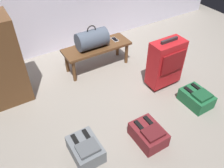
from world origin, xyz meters
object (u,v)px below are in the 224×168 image
Objects in this scene: suitcase_upright_red at (166,63)px; backpack_green at (196,98)px; backpack_grey at (86,149)px; backpack_maroon at (148,134)px; bench at (97,49)px; duffel_bag_slate at (92,39)px; cell_phone at (115,39)px.

backpack_green is at bearing -77.91° from suitcase_upright_red.
backpack_maroon is at bearing -15.40° from backpack_grey.
suitcase_upright_red is at bearing 18.29° from backpack_grey.
bench is 2.63× the size of backpack_green.
duffel_bag_slate is 1.60m from backpack_green.
cell_phone is 1.61m from backpack_maroon.
backpack_maroon is (-0.87, -0.13, 0.00)m from backpack_green.
bench is at bearing 83.05° from backpack_maroon.
suitcase_upright_red is at bearing -55.45° from bench.
backpack_green is (0.37, -1.37, -0.28)m from cell_phone.
bench is 0.32m from cell_phone.
duffel_bag_slate is at bearing -180.00° from bench.
backpack_grey is at bearing 164.60° from backpack_maroon.
backpack_grey is at bearing -122.80° from bench.
backpack_maroon is at bearing -108.31° from cell_phone.
backpack_grey is at bearing 178.20° from backpack_green.
backpack_grey is at bearing -120.58° from duffel_bag_slate.
backpack_green is 0.88m from backpack_maroon.
suitcase_upright_red is at bearing -73.17° from cell_phone.
duffel_bag_slate is at bearing 59.42° from backpack_grey.
duffel_bag_slate reaches higher than backpack_grey.
backpack_green is at bearing -60.78° from duffel_bag_slate.
bench is 0.20m from duffel_bag_slate.
cell_phone is 1.78m from backpack_grey.
backpack_maroon is at bearing -94.28° from duffel_bag_slate.
suitcase_upright_red reaches higher than cell_phone.
backpack_green and backpack_grey have the same top height.
duffel_bag_slate is 1.57m from backpack_grey.
cell_phone is 0.38× the size of backpack_grey.
suitcase_upright_red is at bearing 102.09° from backpack_green.
cell_phone is at bearing 48.83° from backpack_grey.
suitcase_upright_red is (0.58, -0.84, 0.05)m from bench.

